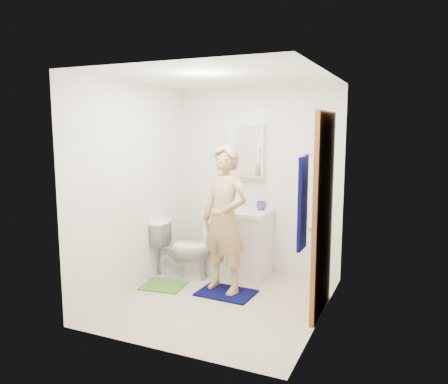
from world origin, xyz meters
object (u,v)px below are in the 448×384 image
at_px(man, 225,219).
at_px(soap_dispenser, 219,201).
at_px(toothbrush_cup, 261,206).
at_px(vanity_cabinet, 239,244).
at_px(towel, 303,204).
at_px(medicine_cabinet, 246,150).
at_px(toilet, 183,248).

bearing_deg(man, soap_dispenser, 136.62).
bearing_deg(toothbrush_cup, vanity_cabinet, -158.17).
height_order(towel, man, man).
xyz_separation_m(medicine_cabinet, soap_dispenser, (-0.28, -0.25, -0.65)).
xyz_separation_m(soap_dispenser, man, (0.37, -0.64, -0.09)).
height_order(towel, soap_dispenser, towel).
bearing_deg(soap_dispenser, vanity_cabinet, 4.72).
distance_m(towel, soap_dispenser, 2.09).
bearing_deg(vanity_cabinet, man, -82.29).
height_order(vanity_cabinet, toilet, vanity_cabinet).
distance_m(vanity_cabinet, medicine_cabinet, 1.22).
distance_m(medicine_cabinet, man, 1.16).
distance_m(medicine_cabinet, toothbrush_cup, 0.75).
relative_size(toilet, soap_dispenser, 3.78).
relative_size(vanity_cabinet, man, 0.48).
bearing_deg(towel, man, 143.06).
bearing_deg(medicine_cabinet, toothbrush_cup, -24.54).
bearing_deg(toothbrush_cup, towel, -60.01).
relative_size(vanity_cabinet, soap_dispenser, 4.08).
bearing_deg(vanity_cabinet, medicine_cabinet, 90.00).
height_order(towel, toilet, towel).
bearing_deg(vanity_cabinet, toilet, -146.96).
xyz_separation_m(vanity_cabinet, toilet, (-0.61, -0.40, -0.03)).
relative_size(vanity_cabinet, toothbrush_cup, 5.98).
bearing_deg(toilet, toothbrush_cup, -71.53).
xyz_separation_m(towel, toothbrush_cup, (-0.92, 1.59, -0.35)).
xyz_separation_m(vanity_cabinet, medicine_cabinet, (0.00, 0.22, 1.20)).
height_order(vanity_cabinet, toothbrush_cup, toothbrush_cup).
bearing_deg(medicine_cabinet, towel, -55.39).
bearing_deg(man, toothbrush_cup, 94.20).
distance_m(medicine_cabinet, soap_dispenser, 0.75).
bearing_deg(towel, vanity_cabinet, 128.47).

